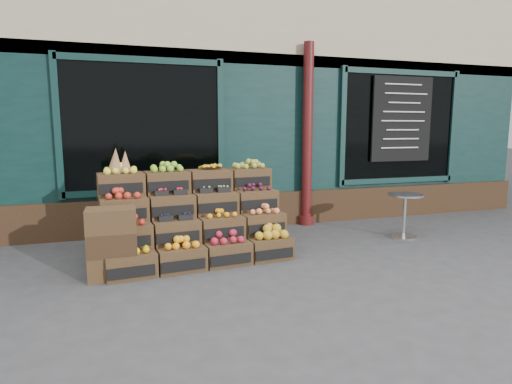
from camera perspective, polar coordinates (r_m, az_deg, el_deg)
name	(u,v)px	position (r m, az deg, el deg)	size (l,w,h in m)	color
ground	(288,264)	(5.59, 4.24, -9.58)	(60.00, 60.00, 0.00)	#39393B
shop_facade	(205,99)	(10.25, -6.76, 12.19)	(12.00, 6.24, 4.80)	black
crate_display	(194,223)	(5.85, -8.32, -4.17)	(2.46, 1.35, 1.49)	#432E1A
spare_crates	(112,243)	(5.26, -18.61, -6.48)	(0.56, 0.39, 0.83)	#432E1A
bistro_table	(404,211)	(7.17, 19.19, -2.35)	(0.56, 0.56, 0.70)	silver
shopkeeper	(146,173)	(7.60, -14.48, 2.48)	(0.71, 0.46, 1.94)	#1A5B28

